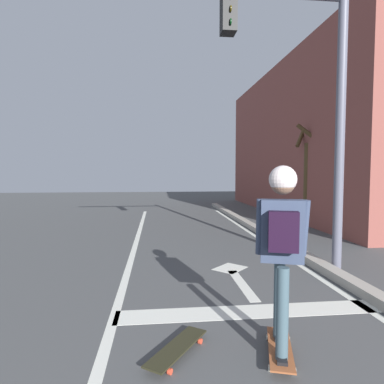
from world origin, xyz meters
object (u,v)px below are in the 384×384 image
skateboard (280,348)px  roadside_tree (309,178)px  spare_skateboard (177,348)px  traffic_signal_mast (292,75)px  skater (282,233)px

skateboard → roadside_tree: size_ratio=0.23×
spare_skateboard → roadside_tree: 8.70m
skateboard → traffic_signal_mast: bearing=65.7°
skateboard → spare_skateboard: same height
skateboard → roadside_tree: roadside_tree is taller
skater → roadside_tree: bearing=62.4°
roadside_tree → spare_skateboard: bearing=-123.7°
skateboard → skater: size_ratio=0.48×
skater → traffic_signal_mast: (1.12, 2.49, 2.18)m
skateboard → spare_skateboard: 0.98m
skater → traffic_signal_mast: 3.50m
skateboard → roadside_tree: (3.78, 7.24, 1.48)m
spare_skateboard → traffic_signal_mast: traffic_signal_mast is taller
skateboard → traffic_signal_mast: 4.28m
skateboard → roadside_tree: bearing=62.4°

